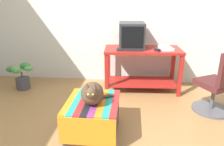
% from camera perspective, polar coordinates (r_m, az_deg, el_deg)
% --- Properties ---
extents(back_wall, '(8.00, 0.10, 2.60)m').
position_cam_1_polar(back_wall, '(3.92, 0.90, 16.42)').
color(back_wall, silver).
rests_on(back_wall, ground_plane).
extents(desk, '(1.27, 0.65, 0.73)m').
position_cam_1_polar(desk, '(3.60, 8.10, 2.87)').
color(desk, maroon).
rests_on(desk, ground_plane).
extents(tv_monitor, '(0.43, 0.51, 0.41)m').
position_cam_1_polar(tv_monitor, '(3.55, 5.29, 9.98)').
color(tv_monitor, '#28282B').
rests_on(tv_monitor, desk).
extents(keyboard, '(0.40, 0.16, 0.02)m').
position_cam_1_polar(keyboard, '(3.39, 4.66, 6.32)').
color(keyboard, black).
rests_on(keyboard, desk).
extents(book, '(0.24, 0.33, 0.04)m').
position_cam_1_polar(book, '(3.55, 14.13, 6.52)').
color(book, white).
rests_on(book, desk).
extents(ottoman_with_blanket, '(0.59, 0.69, 0.41)m').
position_cam_1_polar(ottoman_with_blanket, '(2.52, -5.11, -11.70)').
color(ottoman_with_blanket, '#4C4238').
rests_on(ottoman_with_blanket, ground_plane).
extents(cat, '(0.36, 0.39, 0.29)m').
position_cam_1_polar(cat, '(2.33, -5.30, -5.39)').
color(cat, '#473323').
rests_on(cat, ottoman_with_blanket).
extents(potted_plant, '(0.47, 0.35, 0.45)m').
position_cam_1_polar(potted_plant, '(3.99, -23.09, -0.87)').
color(potted_plant, '#3D3D42').
rests_on(potted_plant, ground_plane).
extents(office_chair, '(0.57, 0.57, 0.89)m').
position_cam_1_polar(office_chair, '(3.19, 26.68, -3.30)').
color(office_chair, '#4C4C51').
rests_on(office_chair, ground_plane).
extents(stapler, '(0.09, 0.11, 0.04)m').
position_cam_1_polar(stapler, '(3.40, 12.08, 6.11)').
color(stapler, black).
rests_on(stapler, desk).
extents(pen, '(0.12, 0.08, 0.01)m').
position_cam_1_polar(pen, '(3.61, 14.65, 6.41)').
color(pen, '#B7B7BC').
rests_on(pen, desk).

